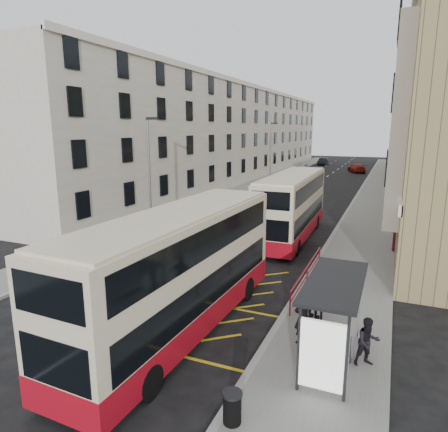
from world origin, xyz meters
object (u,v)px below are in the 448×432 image
at_px(bus_shelter, 337,308).
at_px(pedestrian_mid, 368,342).
at_px(street_lamp_far, 271,149).
at_px(street_lamp_near, 150,168).
at_px(pedestrian_near, 303,317).
at_px(car_dark, 323,162).
at_px(litter_bin, 232,407).
at_px(white_van, 293,179).
at_px(car_silver, 302,167).
at_px(double_decker_rear, 292,206).
at_px(car_red, 357,168).
at_px(pedestrian_far, 315,297).
at_px(double_decker_front, 180,272).

bearing_deg(bus_shelter, pedestrian_mid, 30.15).
bearing_deg(street_lamp_far, street_lamp_near, -90.00).
relative_size(pedestrian_near, car_dark, 0.45).
bearing_deg(litter_bin, white_van, 101.72).
bearing_deg(white_van, bus_shelter, -83.33).
distance_m(pedestrian_mid, car_dark, 72.67).
bearing_deg(car_silver, double_decker_rear, -76.16).
bearing_deg(pedestrian_near, white_van, -117.87).
bearing_deg(street_lamp_near, pedestrian_near, -40.03).
distance_m(litter_bin, pedestrian_near, 4.59).
relative_size(double_decker_rear, car_red, 2.20).
xyz_separation_m(double_decker_rear, pedestrian_far, (3.73, -11.50, -1.23)).
bearing_deg(street_lamp_far, double_decker_front, -77.77).
height_order(double_decker_front, pedestrian_near, double_decker_front).
bearing_deg(car_silver, bus_shelter, -74.27).
bearing_deg(street_lamp_near, car_red, 78.13).
bearing_deg(street_lamp_far, car_dark, 85.61).
xyz_separation_m(street_lamp_near, white_van, (3.37, 29.13, -3.97)).
relative_size(double_decker_rear, car_dark, 2.65).
bearing_deg(pedestrian_far, white_van, -55.21).
relative_size(double_decker_front, car_dark, 2.74).
bearing_deg(white_van, pedestrian_near, -84.54).
bearing_deg(car_dark, pedestrian_far, -79.52).
bearing_deg(street_lamp_far, white_van, -14.51).
bearing_deg(pedestrian_far, street_lamp_near, -14.68).
distance_m(bus_shelter, white_van, 43.06).
bearing_deg(car_silver, car_red, 20.13).
bearing_deg(white_van, car_dark, 83.48).
relative_size(white_van, car_red, 0.95).
bearing_deg(double_decker_front, double_decker_rear, 89.15).
bearing_deg(car_red, pedestrian_near, 73.09).
bearing_deg(street_lamp_near, car_dark, 87.82).
bearing_deg(car_dark, bus_shelter, -78.99).
bearing_deg(pedestrian_near, car_silver, -119.56).
height_order(car_silver, car_red, car_silver).
height_order(car_silver, car_dark, car_silver).
bearing_deg(street_lamp_far, double_decker_rear, -70.64).
xyz_separation_m(street_lamp_near, double_decker_rear, (9.79, 2.14, -2.38)).
distance_m(pedestrian_far, car_red, 57.10).
distance_m(litter_bin, pedestrian_mid, 4.95).
bearing_deg(double_decker_rear, bus_shelter, -72.56).
bearing_deg(bus_shelter, pedestrian_far, 111.25).
xyz_separation_m(street_lamp_far, double_decker_front, (9.11, -42.04, -2.32)).
distance_m(double_decker_front, white_van, 41.60).
height_order(street_lamp_near, pedestrian_near, street_lamp_near).
bearing_deg(pedestrian_mid, double_decker_front, 150.87).
height_order(litter_bin, car_dark, car_dark).
height_order(street_lamp_near, double_decker_rear, street_lamp_near).
bearing_deg(car_dark, pedestrian_near, -79.79).
relative_size(street_lamp_near, street_lamp_far, 1.00).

